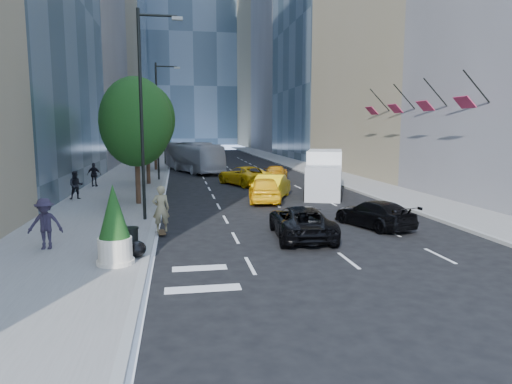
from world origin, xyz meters
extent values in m
plane|color=black|center=(0.00, 0.00, 0.00)|extent=(160.00, 160.00, 0.00)
cube|color=slate|center=(-9.00, 30.00, 0.07)|extent=(6.00, 120.00, 0.15)
cube|color=slate|center=(10.00, 30.00, 0.07)|extent=(4.00, 120.00, 0.15)
cube|color=#32424E|center=(-22.00, 92.00, 30.00)|extent=(20.00, 28.00, 60.00)
cube|color=#847A5C|center=(22.00, 98.00, 25.00)|extent=(20.00, 24.00, 50.00)
cylinder|color=black|center=(-6.50, 4.00, 5.15)|extent=(0.16, 0.16, 10.00)
cylinder|color=black|center=(-5.60, 4.00, 9.85)|extent=(1.80, 0.12, 0.12)
cube|color=#99998C|center=(-4.70, 4.00, 9.75)|extent=(0.50, 0.22, 0.15)
cylinder|color=black|center=(-6.50, 22.00, 5.15)|extent=(0.16, 0.16, 10.00)
cylinder|color=black|center=(-5.60, 22.00, 9.85)|extent=(1.80, 0.12, 0.12)
cube|color=#99998C|center=(-4.70, 22.00, 9.75)|extent=(0.50, 0.22, 0.15)
cylinder|color=#322413|center=(-7.20, 9.00, 1.72)|extent=(0.30, 0.30, 3.15)
ellipsoid|color=#0E3310|center=(-7.20, 9.00, 4.98)|extent=(4.20, 4.20, 5.25)
cylinder|color=#322413|center=(-7.20, 19.00, 1.84)|extent=(0.30, 0.30, 3.38)
ellipsoid|color=#0E3310|center=(-7.20, 19.00, 5.32)|extent=(4.50, 4.50, 5.62)
cylinder|color=#322413|center=(-7.20, 32.00, 1.61)|extent=(0.30, 0.30, 2.93)
ellipsoid|color=#0E3310|center=(-7.20, 32.00, 4.63)|extent=(3.90, 3.90, 4.88)
cylinder|color=black|center=(-6.40, 40.00, 2.75)|extent=(0.14, 0.14, 5.20)
imported|color=black|center=(-6.40, 40.00, 4.35)|extent=(2.48, 0.53, 1.00)
cylinder|color=black|center=(11.15, 4.00, 6.85)|extent=(1.75, 0.08, 1.75)
cube|color=#9A2343|center=(10.50, 4.00, 6.00)|extent=(0.64, 1.30, 0.64)
cylinder|color=black|center=(11.15, 8.00, 6.85)|extent=(1.75, 0.08, 1.75)
cube|color=#9A2343|center=(10.50, 8.00, 6.00)|extent=(0.64, 1.30, 0.64)
cylinder|color=black|center=(11.15, 12.00, 6.85)|extent=(1.75, 0.08, 1.75)
cube|color=#9A2343|center=(10.50, 12.00, 6.00)|extent=(0.64, 1.30, 0.64)
cylinder|color=black|center=(11.15, 16.00, 6.85)|extent=(1.75, 0.08, 1.75)
cube|color=#9A2343|center=(10.50, 16.00, 6.00)|extent=(0.64, 1.30, 0.64)
imported|color=#867A53|center=(-5.60, 1.12, 1.01)|extent=(0.79, 0.57, 2.03)
imported|color=black|center=(0.25, -0.45, 0.69)|extent=(2.66, 5.11, 1.37)
imported|color=black|center=(4.17, 1.00, 0.64)|extent=(3.04, 4.73, 1.28)
imported|color=#FFB90D|center=(0.50, 9.15, 0.81)|extent=(2.55, 4.97, 1.62)
imported|color=yellow|center=(1.32, 10.63, 0.81)|extent=(3.47, 5.18, 1.62)
imported|color=#E3AD0B|center=(0.50, 18.00, 0.77)|extent=(4.52, 6.13, 1.55)
imported|color=orange|center=(3.68, 20.50, 0.68)|extent=(3.18, 5.03, 1.36)
imported|color=#B2B3B8|center=(-3.20, 30.12, 1.58)|extent=(6.02, 11.58, 3.15)
cube|color=silver|center=(5.39, 12.08, 1.78)|extent=(3.67, 4.94, 2.59)
cube|color=gray|center=(4.28, 9.01, 1.10)|extent=(2.73, 2.56, 2.21)
cylinder|color=black|center=(3.20, 8.99, 0.48)|extent=(0.64, 1.02, 0.96)
cylinder|color=black|center=(5.10, 8.31, 0.48)|extent=(0.64, 1.02, 0.96)
cylinder|color=black|center=(4.96, 13.87, 0.48)|extent=(0.64, 1.02, 0.96)
cylinder|color=black|center=(6.86, 13.19, 0.48)|extent=(0.64, 1.02, 0.96)
imported|color=black|center=(-11.20, 11.30, 1.04)|extent=(0.98, 0.82, 1.79)
imported|color=black|center=(-11.20, 17.80, 1.07)|extent=(1.15, 0.66, 1.85)
imported|color=#251F2F|center=(-9.73, -1.12, 1.10)|extent=(1.24, 0.71, 1.91)
cylinder|color=black|center=(-6.60, -2.06, 0.58)|extent=(0.57, 0.57, 0.85)
cylinder|color=beige|center=(-6.94, -3.49, 0.59)|extent=(1.11, 1.11, 0.89)
cone|color=#0E3310|center=(-6.94, -3.49, 1.93)|extent=(1.00, 1.00, 1.78)
ellipsoid|color=black|center=(-6.33, -2.84, 0.44)|extent=(0.69, 0.76, 0.59)
ellipsoid|color=black|center=(-6.87, -3.27, 0.41)|extent=(0.60, 0.66, 0.51)
camera|label=1|loc=(-4.83, -18.74, 4.60)|focal=32.00mm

